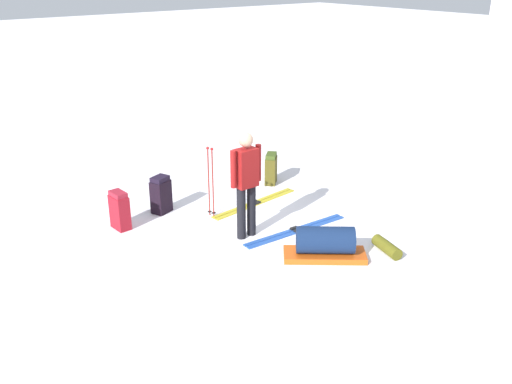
{
  "coord_description": "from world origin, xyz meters",
  "views": [
    {
      "loc": [
        6.46,
        -5.04,
        4.04
      ],
      "look_at": [
        0.0,
        0.0,
        0.7
      ],
      "focal_mm": 39.68,
      "sensor_mm": 36.0,
      "label": 1
    }
  ],
  "objects_px": {
    "ski_poles_planted_near": "(211,178)",
    "sleeping_mat_rolled": "(387,247)",
    "ski_pair_far": "(296,230)",
    "backpack_small_spare": "(161,195)",
    "skier_standing": "(246,180)",
    "ski_pair_near": "(255,203)",
    "gear_sled": "(325,244)",
    "backpack_large_dark": "(120,211)",
    "backpack_bright": "(271,169)"
  },
  "relations": [
    {
      "from": "backpack_bright",
      "to": "sleeping_mat_rolled",
      "type": "xyz_separation_m",
      "value": [
        3.29,
        -0.46,
        -0.21
      ]
    },
    {
      "from": "ski_pair_far",
      "to": "gear_sled",
      "type": "relative_size",
      "value": 1.62
    },
    {
      "from": "ski_pair_near",
      "to": "backpack_large_dark",
      "type": "distance_m",
      "value": 2.43
    },
    {
      "from": "ski_pair_near",
      "to": "backpack_small_spare",
      "type": "bearing_deg",
      "value": -115.64
    },
    {
      "from": "backpack_bright",
      "to": "backpack_small_spare",
      "type": "xyz_separation_m",
      "value": [
        -0.09,
        -2.38,
        0.03
      ]
    },
    {
      "from": "skier_standing",
      "to": "ski_poles_planted_near",
      "type": "bearing_deg",
      "value": 179.83
    },
    {
      "from": "skier_standing",
      "to": "backpack_large_dark",
      "type": "height_order",
      "value": "skier_standing"
    },
    {
      "from": "ski_pair_near",
      "to": "sleeping_mat_rolled",
      "type": "bearing_deg",
      "value": 8.99
    },
    {
      "from": "skier_standing",
      "to": "sleeping_mat_rolled",
      "type": "relative_size",
      "value": 3.09
    },
    {
      "from": "ski_poles_planted_near",
      "to": "ski_pair_far",
      "type": "bearing_deg",
      "value": 28.43
    },
    {
      "from": "ski_pair_near",
      "to": "backpack_bright",
      "type": "height_order",
      "value": "backpack_bright"
    },
    {
      "from": "ski_pair_far",
      "to": "backpack_bright",
      "type": "bearing_deg",
      "value": 151.29
    },
    {
      "from": "ski_pair_far",
      "to": "backpack_small_spare",
      "type": "bearing_deg",
      "value": -146.43
    },
    {
      "from": "sleeping_mat_rolled",
      "to": "backpack_bright",
      "type": "bearing_deg",
      "value": 171.98
    },
    {
      "from": "ski_pair_near",
      "to": "ski_poles_planted_near",
      "type": "distance_m",
      "value": 1.12
    },
    {
      "from": "ski_poles_planted_near",
      "to": "sleeping_mat_rolled",
      "type": "bearing_deg",
      "value": 25.77
    },
    {
      "from": "backpack_small_spare",
      "to": "ski_poles_planted_near",
      "type": "height_order",
      "value": "ski_poles_planted_near"
    },
    {
      "from": "gear_sled",
      "to": "sleeping_mat_rolled",
      "type": "relative_size",
      "value": 2.21
    },
    {
      "from": "ski_pair_far",
      "to": "backpack_bright",
      "type": "distance_m",
      "value": 2.2
    },
    {
      "from": "skier_standing",
      "to": "ski_pair_near",
      "type": "bearing_deg",
      "value": 136.11
    },
    {
      "from": "backpack_large_dark",
      "to": "gear_sled",
      "type": "xyz_separation_m",
      "value": [
        2.77,
        1.92,
        -0.09
      ]
    },
    {
      "from": "sleeping_mat_rolled",
      "to": "gear_sled",
      "type": "bearing_deg",
      "value": -118.35
    },
    {
      "from": "backpack_bright",
      "to": "sleeping_mat_rolled",
      "type": "relative_size",
      "value": 1.1
    },
    {
      "from": "ski_pair_far",
      "to": "ski_poles_planted_near",
      "type": "bearing_deg",
      "value": -151.57
    },
    {
      "from": "backpack_large_dark",
      "to": "skier_standing",
      "type": "bearing_deg",
      "value": 44.09
    },
    {
      "from": "ski_poles_planted_near",
      "to": "sleeping_mat_rolled",
      "type": "xyz_separation_m",
      "value": [
        2.73,
        1.32,
        -0.6
      ]
    },
    {
      "from": "ski_pair_near",
      "to": "sleeping_mat_rolled",
      "type": "distance_m",
      "value": 2.7
    },
    {
      "from": "ski_pair_far",
      "to": "ski_poles_planted_near",
      "type": "relative_size",
      "value": 1.6
    },
    {
      "from": "ski_pair_near",
      "to": "ski_poles_planted_near",
      "type": "relative_size",
      "value": 1.56
    },
    {
      "from": "ski_poles_planted_near",
      "to": "backpack_small_spare",
      "type": "bearing_deg",
      "value": -137.55
    },
    {
      "from": "ski_pair_near",
      "to": "gear_sled",
      "type": "distance_m",
      "value": 2.26
    },
    {
      "from": "backpack_large_dark",
      "to": "sleeping_mat_rolled",
      "type": "bearing_deg",
      "value": 40.6
    },
    {
      "from": "gear_sled",
      "to": "sleeping_mat_rolled",
      "type": "bearing_deg",
      "value": 61.65
    },
    {
      "from": "gear_sled",
      "to": "backpack_large_dark",
      "type": "bearing_deg",
      "value": -145.27
    },
    {
      "from": "ski_pair_far",
      "to": "ski_poles_planted_near",
      "type": "height_order",
      "value": "ski_poles_planted_near"
    },
    {
      "from": "backpack_large_dark",
      "to": "ski_poles_planted_near",
      "type": "relative_size",
      "value": 0.52
    },
    {
      "from": "ski_pair_near",
      "to": "gear_sled",
      "type": "bearing_deg",
      "value": -10.83
    },
    {
      "from": "backpack_bright",
      "to": "ski_pair_near",
      "type": "bearing_deg",
      "value": -54.66
    },
    {
      "from": "ski_poles_planted_near",
      "to": "backpack_bright",
      "type": "bearing_deg",
      "value": 107.7
    },
    {
      "from": "skier_standing",
      "to": "ski_pair_near",
      "type": "xyz_separation_m",
      "value": [
        -0.93,
        0.9,
        -0.94
      ]
    },
    {
      "from": "backpack_small_spare",
      "to": "sleeping_mat_rolled",
      "type": "bearing_deg",
      "value": 29.54
    },
    {
      "from": "backpack_large_dark",
      "to": "gear_sled",
      "type": "relative_size",
      "value": 0.53
    },
    {
      "from": "backpack_bright",
      "to": "ski_poles_planted_near",
      "type": "bearing_deg",
      "value": -72.3
    },
    {
      "from": "skier_standing",
      "to": "ski_poles_planted_near",
      "type": "relative_size",
      "value": 1.38
    },
    {
      "from": "skier_standing",
      "to": "backpack_small_spare",
      "type": "bearing_deg",
      "value": -160.07
    },
    {
      "from": "backpack_small_spare",
      "to": "ski_poles_planted_near",
      "type": "bearing_deg",
      "value": 42.45
    },
    {
      "from": "backpack_small_spare",
      "to": "ski_pair_far",
      "type": "bearing_deg",
      "value": 33.57
    },
    {
      "from": "backpack_large_dark",
      "to": "ski_poles_planted_near",
      "type": "xyz_separation_m",
      "value": [
        0.5,
        1.45,
        0.37
      ]
    },
    {
      "from": "backpack_large_dark",
      "to": "sleeping_mat_rolled",
      "type": "height_order",
      "value": "backpack_large_dark"
    },
    {
      "from": "gear_sled",
      "to": "backpack_bright",
      "type": "bearing_deg",
      "value": 155.24
    }
  ]
}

